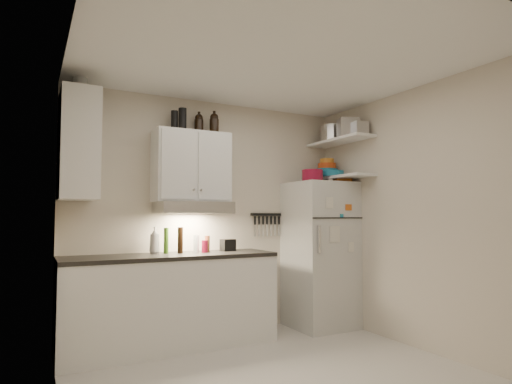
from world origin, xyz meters
name	(u,v)px	position (x,y,z in m)	size (l,w,h in m)	color
floor	(281,380)	(0.00, 0.00, -0.01)	(3.20, 3.00, 0.02)	silver
ceiling	(280,59)	(0.00, 0.00, 2.61)	(3.20, 3.00, 0.02)	white
back_wall	(211,216)	(0.00, 1.51, 1.30)	(3.20, 0.02, 2.60)	beige
left_wall	(66,216)	(-1.61, 0.00, 1.30)	(0.02, 3.00, 2.60)	beige
right_wall	(419,216)	(1.61, 0.00, 1.30)	(0.02, 3.00, 2.60)	beige
base_cabinet	(171,303)	(-0.55, 1.20, 0.44)	(2.10, 0.60, 0.88)	white
countertop	(171,256)	(-0.55, 1.20, 0.90)	(2.10, 0.62, 0.04)	black
upper_cabinet	(191,167)	(-0.30, 1.33, 1.83)	(0.80, 0.33, 0.75)	white
side_cabinet	(78,145)	(-1.44, 1.20, 1.95)	(0.33, 0.55, 1.00)	white
range_hood	(193,208)	(-0.30, 1.27, 1.39)	(0.76, 0.46, 0.12)	silver
fridge	(320,254)	(1.25, 1.16, 0.85)	(0.70, 0.68, 1.70)	silver
shelf_hi	(339,141)	(1.45, 1.02, 2.20)	(0.30, 0.95, 0.03)	white
shelf_lo	(340,178)	(1.45, 1.02, 1.76)	(0.30, 0.95, 0.03)	white
knife_strip	(266,214)	(0.70, 1.49, 1.32)	(0.42, 0.02, 0.03)	black
dutch_oven	(312,176)	(1.11, 1.11, 1.77)	(0.25, 0.25, 0.14)	maroon
book_stack	(342,180)	(1.51, 1.06, 1.74)	(0.18, 0.22, 0.07)	orange
spice_jar	(330,178)	(1.34, 1.06, 1.75)	(0.06, 0.06, 0.11)	silver
stock_pot	(332,134)	(1.52, 1.24, 2.32)	(0.30, 0.30, 0.22)	silver
tin_a	(348,128)	(1.46, 0.88, 2.33)	(0.23, 0.20, 0.23)	#AAAAAD
tin_b	(360,129)	(1.48, 0.70, 2.29)	(0.16, 0.16, 0.16)	#AAAAAD
bowl_teal	(326,173)	(1.45, 1.28, 1.83)	(0.28, 0.28, 0.11)	#1A708F
bowl_orange	(327,166)	(1.44, 1.26, 1.92)	(0.23, 0.23, 0.07)	#C33F12
bowl_yellow	(327,161)	(1.44, 1.26, 1.98)	(0.18, 0.18, 0.06)	#C47722
plates	(332,174)	(1.39, 1.09, 1.81)	(0.27, 0.27, 0.07)	#1A708F
growler_a	(199,124)	(-0.19, 1.41, 2.32)	(0.10, 0.10, 0.23)	black
growler_b	(214,124)	(-0.04, 1.35, 2.32)	(0.10, 0.10, 0.24)	black
thermos_a	(182,120)	(-0.41, 1.32, 2.32)	(0.08, 0.08, 0.24)	black
thermos_b	(174,121)	(-0.48, 1.36, 2.31)	(0.07, 0.07, 0.21)	black
side_jar	(80,84)	(-1.43, 1.28, 2.54)	(0.14, 0.14, 0.18)	silver
soap_bottle	(155,238)	(-0.68, 1.35, 1.07)	(0.12, 0.12, 0.31)	white
pepper_mill	(207,244)	(-0.15, 1.26, 1.01)	(0.05, 0.05, 0.17)	brown
oil_bottle	(166,241)	(-0.58, 1.30, 1.05)	(0.05, 0.05, 0.26)	#3B6C1B
vinegar_bottle	(180,240)	(-0.44, 1.25, 1.05)	(0.06, 0.06, 0.27)	black
clear_bottle	(196,244)	(-0.26, 1.28, 1.01)	(0.06, 0.06, 0.18)	silver
red_jar	(205,246)	(-0.19, 1.22, 0.98)	(0.06, 0.06, 0.13)	maroon
caddy	(228,245)	(0.11, 1.30, 0.98)	(0.15, 0.11, 0.13)	black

